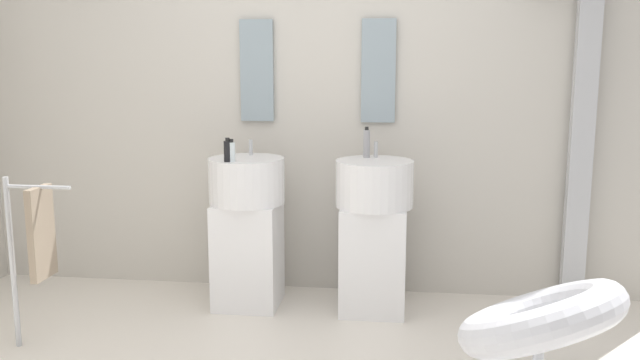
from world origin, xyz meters
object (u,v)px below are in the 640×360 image
Objects in this scene: soap_bottle_grey at (367,143)px; soap_bottle_clear at (232,151)px; towel_rack at (37,237)px; pedestal_sink_left at (247,227)px; pedestal_sink_right at (374,231)px; shower_column at (579,137)px; lounge_chair at (540,329)px; soap_bottle_black at (228,151)px.

soap_bottle_grey is 1.41× the size of soap_bottle_clear.
towel_rack is 6.94× the size of soap_bottle_clear.
pedestal_sink_left and pedestal_sink_right have the same top height.
shower_column reaches higher than soap_bottle_clear.
lounge_chair is 1.62m from soap_bottle_grey.
towel_rack is (-3.02, -1.09, -0.45)m from shower_column.
lounge_chair is at bearing -33.20° from pedestal_sink_left.
pedestal_sink_right is 1.41m from shower_column.
towel_rack is at bearing -140.54° from pedestal_sink_left.
lounge_chair is at bearing -5.80° from towel_rack.
soap_bottle_clear is at bearing 35.16° from towel_rack.
shower_column is at bearing 8.01° from soap_bottle_grey.
lounge_chair is at bearing -108.16° from shower_column.
soap_bottle_grey is (-0.06, 0.11, 0.53)m from pedestal_sink_right.
pedestal_sink_left is 1.11× the size of towel_rack.
pedestal_sink_left is 0.54m from soap_bottle_black.
soap_bottle_clear is (0.02, 0.01, -0.00)m from soap_bottle_black.
towel_rack is (-0.97, -0.79, 0.11)m from pedestal_sink_left.
towel_rack is at bearing -151.96° from soap_bottle_grey.
soap_bottle_clear is (-0.85, -0.15, 0.50)m from pedestal_sink_right.
soap_bottle_black is 0.75× the size of soap_bottle_grey.
soap_bottle_grey reaches higher than soap_bottle_black.
soap_bottle_black reaches higher than towel_rack.
soap_bottle_grey reaches higher than pedestal_sink_right.
lounge_chair is at bearing -53.32° from soap_bottle_grey.
soap_bottle_grey is (0.82, 0.27, 0.02)m from soap_bottle_black.
soap_bottle_black reaches higher than pedestal_sink_right.
soap_bottle_clear reaches higher than pedestal_sink_right.
pedestal_sink_right is at bearing 127.65° from lounge_chair.
pedestal_sink_left is 7.71× the size of soap_bottle_clear.
lounge_chair is (0.81, -1.06, -0.17)m from pedestal_sink_right.
soap_bottle_black is (-0.07, -0.16, 0.51)m from pedestal_sink_left.
shower_column reaches higher than lounge_chair.
pedestal_sink_right is 1.94m from towel_rack.
pedestal_sink_left is 1.00× the size of pedestal_sink_right.
towel_rack is 4.92× the size of soap_bottle_grey.
pedestal_sink_right is 7.30× the size of soap_bottle_black.
pedestal_sink_left is 0.51× the size of shower_column.
shower_column reaches higher than pedestal_sink_right.
shower_column is at bearing 19.89° from towel_rack.
pedestal_sink_left is at bearing -171.21° from soap_bottle_grey.
pedestal_sink_right is (0.80, 0.00, 0.00)m from pedestal_sink_left.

